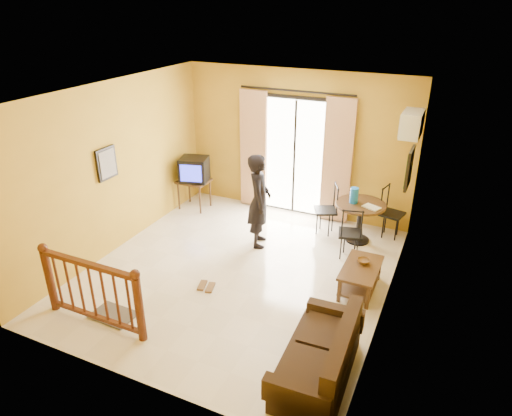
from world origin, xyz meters
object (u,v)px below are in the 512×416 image
at_px(dining_table, 360,212).
at_px(standing_person, 259,201).
at_px(coffee_table, 360,274).
at_px(sofa, 322,359).
at_px(television, 194,169).

height_order(dining_table, standing_person, standing_person).
xyz_separation_m(dining_table, coffee_table, (0.38, -1.49, -0.30)).
bearing_deg(standing_person, dining_table, -82.89).
bearing_deg(sofa, dining_table, 94.11).
height_order(television, sofa, television).
relative_size(television, dining_table, 0.74).
xyz_separation_m(sofa, standing_person, (-1.93, 2.54, 0.55)).
relative_size(dining_table, sofa, 0.56).
height_order(television, coffee_table, television).
xyz_separation_m(television, sofa, (3.72, -3.37, -0.57)).
height_order(dining_table, coffee_table, dining_table).
bearing_deg(sofa, standing_person, 124.85).
relative_size(dining_table, coffee_table, 0.96).
xyz_separation_m(coffee_table, standing_person, (-1.93, 0.65, 0.55)).
distance_m(television, standing_person, 1.97).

